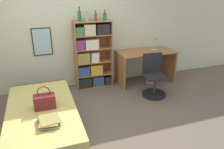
% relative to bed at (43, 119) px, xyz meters
% --- Properties ---
extents(ground_plane, '(14.00, 14.00, 0.00)m').
position_rel_bed_xyz_m(ground_plane, '(0.74, -0.02, -0.22)').
color(ground_plane, '#66564C').
extents(wall_back, '(10.00, 0.09, 2.60)m').
position_rel_bed_xyz_m(wall_back, '(0.74, 1.65, 1.08)').
color(wall_back, beige).
rests_on(wall_back, ground_plane).
extents(bed, '(1.05, 2.04, 0.44)m').
position_rel_bed_xyz_m(bed, '(0.00, 0.00, 0.00)').
color(bed, '#A36B3D').
rests_on(bed, ground_plane).
extents(handbag, '(0.32, 0.18, 0.36)m').
position_rel_bed_xyz_m(handbag, '(0.06, -0.03, 0.33)').
color(handbag, maroon).
rests_on(handbag, bed).
extents(book_stack_on_bed, '(0.31, 0.38, 0.07)m').
position_rel_bed_xyz_m(book_stack_on_bed, '(0.09, -0.49, 0.26)').
color(book_stack_on_bed, '#B2382D').
rests_on(book_stack_on_bed, bed).
extents(bookcase, '(0.81, 0.33, 1.50)m').
position_rel_bed_xyz_m(bookcase, '(1.16, 1.43, 0.50)').
color(bookcase, '#A36B3D').
rests_on(bookcase, ground_plane).
extents(bottle_green, '(0.07, 0.07, 0.30)m').
position_rel_bed_xyz_m(bottle_green, '(0.95, 1.43, 1.40)').
color(bottle_green, '#1E6B2D').
rests_on(bottle_green, bookcase).
extents(bottle_brown, '(0.07, 0.07, 0.18)m').
position_rel_bed_xyz_m(bottle_brown, '(1.10, 1.47, 1.35)').
color(bottle_brown, '#B7BCC1').
rests_on(bottle_brown, bookcase).
extents(bottle_clear, '(0.06, 0.06, 0.21)m').
position_rel_bed_xyz_m(bottle_clear, '(1.30, 1.46, 1.37)').
color(bottle_clear, brown).
rests_on(bottle_clear, bookcase).
extents(bottle_blue, '(0.07, 0.07, 0.22)m').
position_rel_bed_xyz_m(bottle_blue, '(1.49, 1.43, 1.37)').
color(bottle_blue, '#1E6B2D').
rests_on(bottle_blue, bookcase).
extents(desk, '(1.34, 0.66, 0.77)m').
position_rel_bed_xyz_m(desk, '(2.44, 1.27, 0.33)').
color(desk, '#A36B3D').
rests_on(desk, ground_plane).
extents(desk_lamp, '(0.20, 0.15, 0.40)m').
position_rel_bed_xyz_m(desk_lamp, '(2.70, 1.28, 0.81)').
color(desk_lamp, '#ADA89E').
rests_on(desk_lamp, desk).
extents(desk_chair, '(0.50, 0.50, 0.88)m').
position_rel_bed_xyz_m(desk_chair, '(2.29, 0.57, 0.06)').
color(desk_chair, black).
rests_on(desk_chair, ground_plane).
extents(waste_bin, '(0.21, 0.21, 0.24)m').
position_rel_bed_xyz_m(waste_bin, '(2.56, 1.20, -0.09)').
color(waste_bin, '#B7B2A8').
rests_on(waste_bin, ground_plane).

